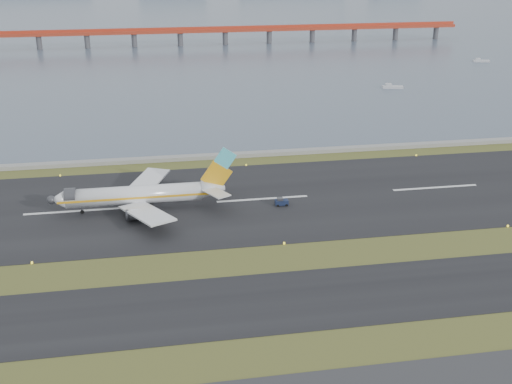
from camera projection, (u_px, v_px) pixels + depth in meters
ground at (293, 263)px, 112.06m from camera, size 1000.00×1000.00×0.00m
taxiway_strip at (310, 298)px, 101.04m from camera, size 1000.00×18.00×0.10m
runway_strip at (262, 199)px, 139.53m from camera, size 1000.00×45.00×0.10m
seawall at (242, 155)px, 166.86m from camera, size 1000.00×2.50×1.00m
bay_water at (170, 7)px, 533.58m from camera, size 1400.00×800.00×1.30m
red_pier at (225, 31)px, 341.65m from camera, size 260.00×5.00×10.20m
airliner at (143, 195)px, 132.86m from camera, size 38.52×32.89×12.80m
pushback_tug at (281, 202)px, 135.95m from camera, size 2.83×1.75×1.77m
workboat_near at (392, 87)px, 243.14m from camera, size 8.03×4.03×1.87m
workboat_far at (481, 61)px, 295.38m from camera, size 7.64×4.12×1.77m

